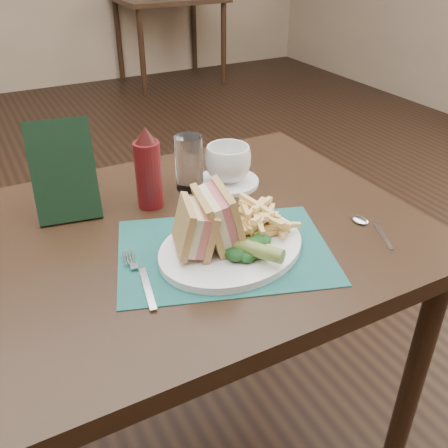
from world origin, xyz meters
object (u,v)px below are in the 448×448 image
object	(u,v)px
table_main	(204,352)
saucer	(228,182)
sandwich_half_b	(208,218)
ketchup_bottle	(148,167)
table_bg_right	(170,40)
coffee_cup	(228,163)
placemat	(224,251)
drinking_glass	(189,163)
check_presenter	(64,171)
plate	(231,248)
sandwich_half_a	(184,229)

from	to	relation	value
table_main	saucer	size ratio (longest dim) A/B	6.00
table_main	sandwich_half_b	world-z (taller)	sandwich_half_b
ketchup_bottle	table_bg_right	bearing A→B (deg)	66.89
table_main	coffee_cup	world-z (taller)	coffee_cup
placemat	sandwich_half_b	bearing A→B (deg)	153.50
saucer	drinking_glass	distance (m)	0.11
saucer	drinking_glass	bearing A→B (deg)	165.34
sandwich_half_b	check_presenter	bearing A→B (deg)	136.92
table_bg_right	table_main	bearing A→B (deg)	-111.55
table_main	check_presenter	bearing A→B (deg)	144.46
plate	saucer	distance (m)	0.30
table_main	ketchup_bottle	world-z (taller)	ketchup_bottle
table_main	ketchup_bottle	size ratio (longest dim) A/B	4.84
table_bg_right	placemat	bearing A→B (deg)	-111.01
plate	coffee_cup	world-z (taller)	coffee_cup
saucer	ketchup_bottle	world-z (taller)	ketchup_bottle
placemat	coffee_cup	distance (m)	0.30
coffee_cup	table_bg_right	bearing A→B (deg)	69.68
table_main	plate	world-z (taller)	plate
table_bg_right	placemat	size ratio (longest dim) A/B	2.22
sandwich_half_a	ketchup_bottle	size ratio (longest dim) A/B	0.54
placemat	saucer	bearing A→B (deg)	60.21
ketchup_bottle	drinking_glass	bearing A→B (deg)	18.49
drinking_glass	check_presenter	size ratio (longest dim) A/B	0.61
table_bg_right	saucer	distance (m)	3.76
saucer	drinking_glass	world-z (taller)	drinking_glass
coffee_cup	ketchup_bottle	xyz separation A→B (m)	(-0.20, -0.01, 0.04)
table_bg_right	ketchup_bottle	distance (m)	3.86
table_bg_right	sandwich_half_a	size ratio (longest dim) A/B	8.92
table_main	drinking_glass	world-z (taller)	drinking_glass
table_main	placemat	world-z (taller)	placemat
sandwich_half_b	saucer	distance (m)	0.31
sandwich_half_a	check_presenter	xyz separation A→B (m)	(-0.15, 0.27, 0.04)
table_main	coffee_cup	xyz separation A→B (m)	(0.14, 0.14, 0.43)
table_bg_right	sandwich_half_b	world-z (taller)	sandwich_half_b
table_main	plate	size ratio (longest dim) A/B	3.00
table_bg_right	sandwich_half_b	bearing A→B (deg)	-111.43
sandwich_half_b	check_presenter	world-z (taller)	check_presenter
saucer	plate	bearing A→B (deg)	-117.16
plate	drinking_glass	bearing A→B (deg)	66.26
saucer	check_presenter	bearing A→B (deg)	175.89
table_bg_right	check_presenter	world-z (taller)	check_presenter
placemat	drinking_glass	distance (m)	0.29
ketchup_bottle	placemat	bearing A→B (deg)	-76.45
saucer	coffee_cup	bearing A→B (deg)	0.00
table_bg_right	sandwich_half_a	bearing A→B (deg)	-112.09
table_bg_right	sandwich_half_b	size ratio (longest dim) A/B	7.70
table_bg_right	sandwich_half_b	xyz separation A→B (m)	(-1.47, -3.75, 0.45)
table_main	check_presenter	world-z (taller)	check_presenter
table_main	coffee_cup	size ratio (longest dim) A/B	8.14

